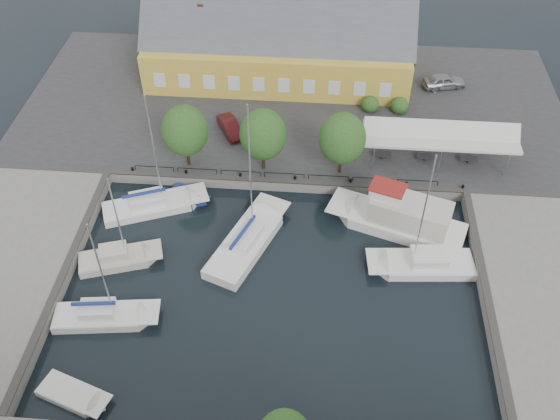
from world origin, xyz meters
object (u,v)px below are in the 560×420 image
west_boat_b (119,260)px  launch_sw (74,396)px  trawler (402,220)px  warehouse (273,46)px  west_boat_a (153,206)px  center_sailboat (247,242)px  car_red (230,127)px  tent_canopy (440,137)px  launch_nw (189,197)px  car_silver (444,81)px  west_boat_d (104,317)px  east_boat_a (423,265)px

west_boat_b → launch_sw: size_ratio=1.74×
trawler → west_boat_b: west_boat_b is taller
warehouse → west_boat_a: 23.58m
warehouse → center_sailboat: (0.08, -25.28, -4.07)m
west_boat_b → car_red: bearing=67.8°
tent_canopy → car_red: 20.12m
launch_nw → center_sailboat: bearing=-42.3°
west_boat_a → tent_canopy: bearing=16.8°
center_sailboat → tent_canopy: bearing=34.7°
car_silver → west_boat_d: bearing=124.7°
tent_canopy → center_sailboat: center_sailboat is taller
trawler → west_boat_b: 23.75m
car_silver → trawler: size_ratio=0.38×
car_silver → east_boat_a: (-4.15, -25.36, -1.52)m
launch_nw → car_silver: bearing=37.2°
tent_canopy → launch_sw: bearing=-135.3°
launch_sw → west_boat_d: bearing=87.5°
center_sailboat → launch_sw: center_sailboat is taller
car_red → west_boat_d: west_boat_d is taller
warehouse → launch_nw: 21.14m
tent_canopy → west_boat_d: bearing=-142.9°
tent_canopy → trawler: bearing=-113.6°
car_silver → west_boat_b: bearing=118.7°
car_silver → east_boat_a: size_ratio=0.38×
warehouse → east_boat_a: size_ratio=2.34×
west_boat_d → tent_canopy: bearing=37.1°
tent_canopy → car_silver: bearing=80.8°
center_sailboat → west_boat_b: center_sailboat is taller
car_silver → launch_sw: (-28.56, -38.89, -1.69)m
warehouse → west_boat_d: size_ratio=2.68×
trawler → west_boat_b: (-23.03, -5.74, -0.76)m
tent_canopy → west_boat_a: bearing=-163.2°
center_sailboat → west_boat_a: bearing=156.8°
west_boat_b → west_boat_a: bearing=78.5°
east_boat_a → launch_nw: size_ratio=2.99×
west_boat_a → center_sailboat: bearing=-23.2°
tent_canopy → car_silver: (2.05, 12.67, -1.90)m
tent_canopy → west_boat_a: west_boat_a is taller
trawler → launch_nw: bearing=172.8°
west_boat_a → trawler: bearing=-1.9°
east_boat_a → west_boat_a: west_boat_a is taller
east_boat_a → launch_nw: (-20.37, 6.71, -0.17)m
car_red → launch_sw: (-6.67, -28.92, -1.60)m
tent_canopy → car_red: tent_canopy is taller
west_boat_b → launch_sw: (0.17, -12.12, -0.17)m
tent_canopy → launch_nw: size_ratio=3.44×
center_sailboat → west_boat_d: bearing=-139.2°
warehouse → west_boat_d: (-9.63, -33.67, -4.16)m
east_boat_a → west_boat_d: size_ratio=1.14×
west_boat_a → launch_nw: 3.32m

